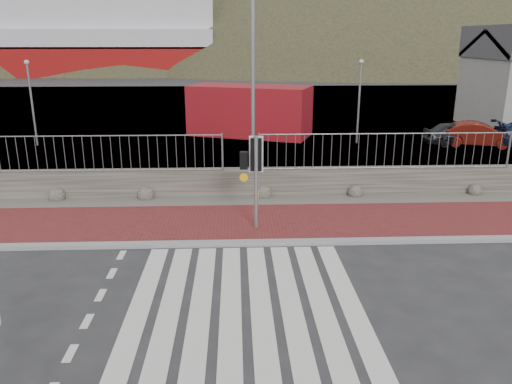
{
  "coord_description": "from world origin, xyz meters",
  "views": [
    {
      "loc": [
        -0.17,
        -8.86,
        5.1
      ],
      "look_at": [
        0.33,
        3.0,
        1.43
      ],
      "focal_mm": 35.0,
      "sensor_mm": 36.0,
      "label": 1
    }
  ],
  "objects_px": {
    "ferry": "(65,36)",
    "shipping_container": "(250,111)",
    "car_b": "(478,134)",
    "streetlight": "(257,66)",
    "traffic_signal_far": "(255,163)",
    "car_a": "(458,133)"
  },
  "relations": [
    {
      "from": "ferry",
      "to": "car_b",
      "type": "xyz_separation_m",
      "value": [
        36.39,
        -53.09,
        -4.77
      ]
    },
    {
      "from": "shipping_container",
      "to": "car_b",
      "type": "height_order",
      "value": "shipping_container"
    },
    {
      "from": "shipping_container",
      "to": "ferry",
      "type": "bearing_deg",
      "value": 137.8
    },
    {
      "from": "car_b",
      "to": "ferry",
      "type": "bearing_deg",
      "value": 50.75
    },
    {
      "from": "ferry",
      "to": "car_b",
      "type": "distance_m",
      "value": 64.54
    },
    {
      "from": "traffic_signal_far",
      "to": "car_a",
      "type": "distance_m",
      "value": 15.4
    },
    {
      "from": "traffic_signal_far",
      "to": "car_a",
      "type": "relative_size",
      "value": 0.78
    },
    {
      "from": "shipping_container",
      "to": "car_a",
      "type": "bearing_deg",
      "value": 4.15
    },
    {
      "from": "ferry",
      "to": "traffic_signal_far",
      "type": "bearing_deg",
      "value": -68.62
    },
    {
      "from": "ferry",
      "to": "shipping_container",
      "type": "distance_m",
      "value": 55.84
    },
    {
      "from": "streetlight",
      "to": "traffic_signal_far",
      "type": "bearing_deg",
      "value": -99.63
    },
    {
      "from": "traffic_signal_far",
      "to": "car_a",
      "type": "bearing_deg",
      "value": -130.24
    },
    {
      "from": "traffic_signal_far",
      "to": "shipping_container",
      "type": "bearing_deg",
      "value": -87.9
    },
    {
      "from": "shipping_container",
      "to": "car_b",
      "type": "distance_m",
      "value": 11.66
    },
    {
      "from": "ferry",
      "to": "streetlight",
      "type": "xyz_separation_m",
      "value": [
        25.22,
        -59.79,
        -1.14
      ]
    },
    {
      "from": "ferry",
      "to": "car_b",
      "type": "bearing_deg",
      "value": -55.57
    },
    {
      "from": "streetlight",
      "to": "shipping_container",
      "type": "distance_m",
      "value": 10.56
    },
    {
      "from": "ferry",
      "to": "traffic_signal_far",
      "type": "distance_m",
      "value": 68.64
    },
    {
      "from": "traffic_signal_far",
      "to": "streetlight",
      "type": "distance_m",
      "value": 4.67
    },
    {
      "from": "streetlight",
      "to": "car_a",
      "type": "xyz_separation_m",
      "value": [
        10.34,
        7.08,
        -3.64
      ]
    },
    {
      "from": "streetlight",
      "to": "shipping_container",
      "type": "height_order",
      "value": "streetlight"
    },
    {
      "from": "streetlight",
      "to": "car_a",
      "type": "relative_size",
      "value": 2.22
    }
  ]
}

